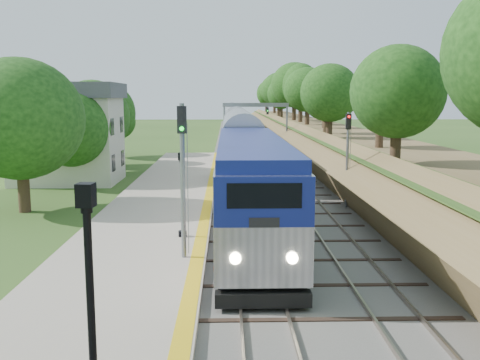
{
  "coord_description": "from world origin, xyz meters",
  "views": [
    {
      "loc": [
        -1.12,
        -13.32,
        6.79
      ],
      "look_at": [
        -0.5,
        12.68,
        2.8
      ],
      "focal_mm": 40.0,
      "sensor_mm": 36.0,
      "label": 1
    }
  ],
  "objects_px": {
    "lamppost_far": "(182,199)",
    "signal_platform": "(183,164)",
    "lamppost_mid": "(92,324)",
    "signal_farside": "(348,150)",
    "station_building": "(67,132)",
    "train": "(235,129)",
    "signal_gantry": "(255,114)"
  },
  "relations": [
    {
      "from": "lamppost_far",
      "to": "signal_platform",
      "type": "distance_m",
      "value": 3.9
    },
    {
      "from": "lamppost_mid",
      "to": "signal_farside",
      "type": "bearing_deg",
      "value": 66.3
    },
    {
      "from": "lamppost_far",
      "to": "station_building",
      "type": "bearing_deg",
      "value": 119.63
    },
    {
      "from": "lamppost_far",
      "to": "lamppost_mid",
      "type": "bearing_deg",
      "value": -91.83
    },
    {
      "from": "train",
      "to": "lamppost_mid",
      "type": "xyz_separation_m",
      "value": [
        -3.7,
        -68.05,
        0.21
      ]
    },
    {
      "from": "signal_farside",
      "to": "signal_gantry",
      "type": "bearing_deg",
      "value": 95.9
    },
    {
      "from": "signal_gantry",
      "to": "lamppost_far",
      "type": "bearing_deg",
      "value": -97.4
    },
    {
      "from": "signal_gantry",
      "to": "lamppost_mid",
      "type": "height_order",
      "value": "signal_gantry"
    },
    {
      "from": "lamppost_far",
      "to": "signal_platform",
      "type": "height_order",
      "value": "signal_platform"
    },
    {
      "from": "lamppost_far",
      "to": "signal_farside",
      "type": "distance_m",
      "value": 12.35
    },
    {
      "from": "signal_platform",
      "to": "train",
      "type": "bearing_deg",
      "value": 87.07
    },
    {
      "from": "station_building",
      "to": "lamppost_mid",
      "type": "distance_m",
      "value": 35.24
    },
    {
      "from": "train",
      "to": "lamppost_mid",
      "type": "height_order",
      "value": "lamppost_mid"
    },
    {
      "from": "station_building",
      "to": "signal_platform",
      "type": "bearing_deg",
      "value": -63.47
    },
    {
      "from": "signal_farside",
      "to": "station_building",
      "type": "bearing_deg",
      "value": 151.19
    },
    {
      "from": "lamppost_mid",
      "to": "lamppost_far",
      "type": "bearing_deg",
      "value": 88.17
    },
    {
      "from": "signal_gantry",
      "to": "signal_farside",
      "type": "height_order",
      "value": "signal_gantry"
    },
    {
      "from": "signal_gantry",
      "to": "lamppost_mid",
      "type": "distance_m",
      "value": 59.03
    },
    {
      "from": "train",
      "to": "signal_platform",
      "type": "bearing_deg",
      "value": -92.93
    },
    {
      "from": "signal_gantry",
      "to": "lamppost_mid",
      "type": "relative_size",
      "value": 1.72
    },
    {
      "from": "station_building",
      "to": "signal_farside",
      "type": "bearing_deg",
      "value": -28.81
    },
    {
      "from": "station_building",
      "to": "signal_farside",
      "type": "distance_m",
      "value": 23.05
    },
    {
      "from": "signal_gantry",
      "to": "signal_platform",
      "type": "distance_m",
      "value": 47.52
    },
    {
      "from": "signal_platform",
      "to": "signal_farside",
      "type": "xyz_separation_m",
      "value": [
        9.1,
        11.12,
        -0.51
      ]
    },
    {
      "from": "signal_farside",
      "to": "lamppost_far",
      "type": "bearing_deg",
      "value": -140.37
    },
    {
      "from": "lamppost_mid",
      "to": "lamppost_far",
      "type": "relative_size",
      "value": 1.24
    },
    {
      "from": "train",
      "to": "station_building",
      "type": "bearing_deg",
      "value": -112.15
    },
    {
      "from": "lamppost_far",
      "to": "train",
      "type": "bearing_deg",
      "value": 86.53
    },
    {
      "from": "signal_gantry",
      "to": "lamppost_far",
      "type": "height_order",
      "value": "signal_gantry"
    },
    {
      "from": "station_building",
      "to": "signal_farside",
      "type": "relative_size",
      "value": 1.47
    },
    {
      "from": "lamppost_mid",
      "to": "signal_platform",
      "type": "distance_m",
      "value": 11.59
    },
    {
      "from": "signal_gantry",
      "to": "lamppost_far",
      "type": "distance_m",
      "value": 44.36
    }
  ]
}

